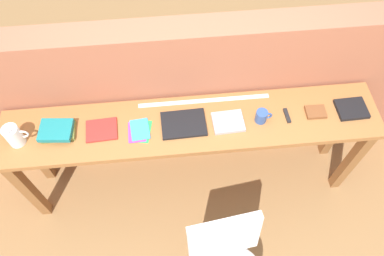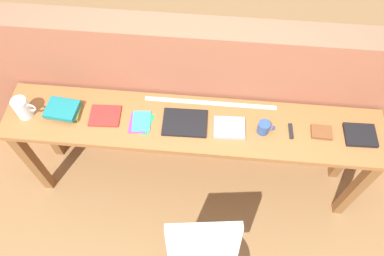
# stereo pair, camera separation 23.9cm
# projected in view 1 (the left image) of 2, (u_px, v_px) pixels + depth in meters

# --- Properties ---
(ground_plane) EXTENTS (40.00, 40.00, 0.00)m
(ground_plane) POSITION_uv_depth(u_px,v_px,m) (195.00, 213.00, 3.03)
(ground_plane) COLOR olive
(brick_wall_back) EXTENTS (6.00, 0.20, 1.40)m
(brick_wall_back) POSITION_uv_depth(u_px,v_px,m) (187.00, 98.00, 2.77)
(brick_wall_back) COLOR #9E5B42
(brick_wall_back) RESTS_ON ground
(sideboard) EXTENTS (2.50, 0.44, 0.88)m
(sideboard) POSITION_uv_depth(u_px,v_px,m) (191.00, 134.00, 2.55)
(sideboard) COLOR #996033
(sideboard) RESTS_ON ground
(pitcher_white) EXTENTS (0.14, 0.10, 0.18)m
(pitcher_white) POSITION_uv_depth(u_px,v_px,m) (14.00, 136.00, 2.30)
(pitcher_white) COLOR white
(pitcher_white) RESTS_ON sideboard
(book_stack_leftmost) EXTENTS (0.22, 0.18, 0.06)m
(book_stack_leftmost) POSITION_uv_depth(u_px,v_px,m) (57.00, 131.00, 2.37)
(book_stack_leftmost) COLOR olive
(book_stack_leftmost) RESTS_ON sideboard
(magazine_cycling) EXTENTS (0.21, 0.18, 0.01)m
(magazine_cycling) POSITION_uv_depth(u_px,v_px,m) (102.00, 130.00, 2.40)
(magazine_cycling) COLOR red
(magazine_cycling) RESTS_ON sideboard
(pamphlet_pile_colourful) EXTENTS (0.16, 0.19, 0.01)m
(pamphlet_pile_colourful) POSITION_uv_depth(u_px,v_px,m) (139.00, 131.00, 2.40)
(pamphlet_pile_colourful) COLOR green
(pamphlet_pile_colourful) RESTS_ON sideboard
(book_open_centre) EXTENTS (0.29, 0.21, 0.02)m
(book_open_centre) POSITION_uv_depth(u_px,v_px,m) (184.00, 124.00, 2.42)
(book_open_centre) COLOR black
(book_open_centre) RESTS_ON sideboard
(book_grey_hardcover) EXTENTS (0.21, 0.17, 0.02)m
(book_grey_hardcover) POSITION_uv_depth(u_px,v_px,m) (228.00, 122.00, 2.43)
(book_grey_hardcover) COLOR #9E9EA3
(book_grey_hardcover) RESTS_ON sideboard
(mug) EXTENTS (0.11, 0.08, 0.09)m
(mug) POSITION_uv_depth(u_px,v_px,m) (262.00, 116.00, 2.41)
(mug) COLOR #2D4C8C
(mug) RESTS_ON sideboard
(multitool_folded) EXTENTS (0.03, 0.11, 0.02)m
(multitool_folded) POSITION_uv_depth(u_px,v_px,m) (287.00, 116.00, 2.46)
(multitool_folded) COLOR black
(multitool_folded) RESTS_ON sideboard
(leather_journal_brown) EXTENTS (0.13, 0.10, 0.02)m
(leather_journal_brown) POSITION_uv_depth(u_px,v_px,m) (316.00, 112.00, 2.47)
(leather_journal_brown) COLOR brown
(leather_journal_brown) RESTS_ON sideboard
(book_repair_rightmost) EXTENTS (0.20, 0.17, 0.03)m
(book_repair_rightmost) POSITION_uv_depth(u_px,v_px,m) (352.00, 109.00, 2.48)
(book_repair_rightmost) COLOR black
(book_repair_rightmost) RESTS_ON sideboard
(ruler_metal_back_edge) EXTENTS (0.89, 0.03, 0.00)m
(ruler_metal_back_edge) POSITION_uv_depth(u_px,v_px,m) (204.00, 101.00, 2.53)
(ruler_metal_back_edge) COLOR silver
(ruler_metal_back_edge) RESTS_ON sideboard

